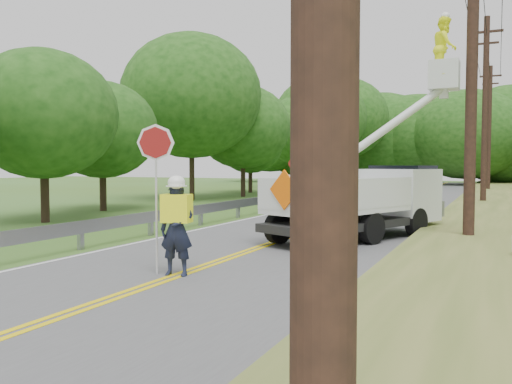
% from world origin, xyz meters
% --- Properties ---
extents(ground, '(140.00, 140.00, 0.00)m').
position_xyz_m(ground, '(0.00, 0.00, 0.00)').
color(ground, '#41601A').
rests_on(ground, ground).
extents(road, '(7.20, 96.00, 0.03)m').
position_xyz_m(road, '(0.00, 14.00, 0.01)').
color(road, '#515154').
rests_on(road, ground).
extents(guardrail, '(0.18, 48.00, 0.77)m').
position_xyz_m(guardrail, '(-4.02, 14.91, 0.55)').
color(guardrail, gray).
rests_on(guardrail, ground).
extents(utility_poles, '(1.60, 43.30, 10.00)m').
position_xyz_m(utility_poles, '(5.00, 17.02, 5.27)').
color(utility_poles, black).
rests_on(utility_poles, ground).
extents(treeline_left, '(11.44, 54.57, 11.48)m').
position_xyz_m(treeline_left, '(-10.47, 33.09, 6.06)').
color(treeline_left, '#332319').
rests_on(treeline_left, ground).
extents(treeline_horizon, '(55.45, 14.30, 11.05)m').
position_xyz_m(treeline_horizon, '(1.22, 56.28, 5.50)').
color(treeline_horizon, '#174210').
rests_on(treeline_horizon, ground).
extents(flagger, '(1.13, 0.57, 2.99)m').
position_xyz_m(flagger, '(-0.03, 2.34, 1.08)').
color(flagger, '#191E33').
rests_on(flagger, road).
extents(bucket_truck, '(4.88, 6.53, 6.22)m').
position_xyz_m(bucket_truck, '(2.47, 9.60, 1.45)').
color(bucket_truck, black).
rests_on(bucket_truck, road).
extents(suv_silver, '(4.27, 6.00, 1.52)m').
position_xyz_m(suv_silver, '(-1.96, 16.09, 0.78)').
color(suv_silver, silver).
rests_on(suv_silver, road).
extents(suv_darkgrey, '(3.66, 5.47, 1.47)m').
position_xyz_m(suv_darkgrey, '(-1.76, 27.01, 0.76)').
color(suv_darkgrey, '#3A3B41').
rests_on(suv_darkgrey, road).
extents(stop_sign_permanent, '(0.50, 0.27, 2.56)m').
position_xyz_m(stop_sign_permanent, '(-4.86, 21.35, 1.70)').
color(stop_sign_permanent, gray).
rests_on(stop_sign_permanent, ground).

